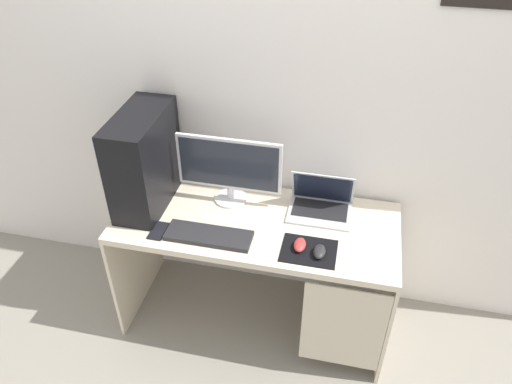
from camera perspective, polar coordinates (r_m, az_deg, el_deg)
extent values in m
plane|color=gray|center=(3.02, 0.00, -13.96)|extent=(8.00, 8.00, 0.00)
cube|color=silver|center=(2.47, 1.77, 11.99)|extent=(4.00, 0.04, 2.60)
cube|color=beige|center=(2.51, 0.00, -3.62)|extent=(1.43, 0.61, 0.03)
cube|color=beige|center=(2.95, -13.63, -6.98)|extent=(0.02, 0.61, 0.69)
cube|color=beige|center=(2.74, 14.87, -11.40)|extent=(0.02, 0.61, 0.69)
cube|color=beige|center=(2.51, 9.97, -15.30)|extent=(0.40, 0.01, 0.55)
cube|color=black|center=(2.54, -12.79, 3.62)|extent=(0.22, 0.48, 0.51)
cylinder|color=silver|center=(2.63, -2.92, -0.72)|extent=(0.17, 0.17, 0.01)
cylinder|color=silver|center=(2.61, -2.95, 0.02)|extent=(0.04, 0.04, 0.07)
cube|color=silver|center=(2.50, -3.13, 3.26)|extent=(0.54, 0.02, 0.29)
cube|color=#232833|center=(2.49, -3.19, 3.13)|extent=(0.51, 0.00, 0.26)
cube|color=#B7BCC6|center=(2.56, 7.34, -2.40)|extent=(0.32, 0.23, 0.01)
cube|color=black|center=(2.57, 7.40, -2.01)|extent=(0.28, 0.15, 0.00)
cube|color=#B7BCC6|center=(2.55, 7.72, 0.53)|extent=(0.32, 0.09, 0.21)
cube|color=black|center=(2.55, 7.70, 0.41)|extent=(0.30, 0.07, 0.18)
cube|color=#232326|center=(2.40, -5.48, -5.04)|extent=(0.42, 0.14, 0.02)
cube|color=black|center=(2.34, 6.12, -6.77)|extent=(0.26, 0.20, 0.00)
ellipsoid|color=#B23333|center=(2.34, 5.09, -6.11)|extent=(0.06, 0.10, 0.03)
ellipsoid|color=#232326|center=(2.31, 7.33, -6.84)|extent=(0.06, 0.10, 0.03)
cube|color=black|center=(2.48, -11.20, -4.42)|extent=(0.07, 0.13, 0.01)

